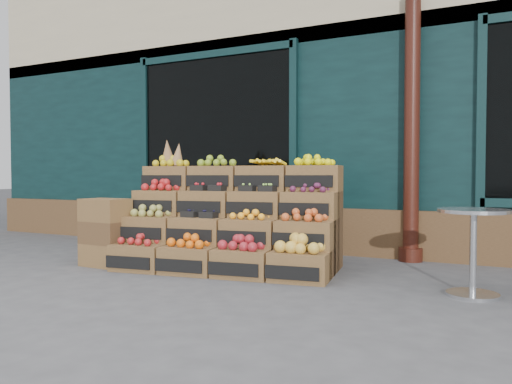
% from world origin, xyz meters
% --- Properties ---
extents(ground, '(60.00, 60.00, 0.00)m').
position_xyz_m(ground, '(0.00, 0.00, 0.00)').
color(ground, '#47474A').
rests_on(ground, ground).
extents(shop_facade, '(12.00, 6.24, 4.80)m').
position_xyz_m(shop_facade, '(0.00, 5.11, 2.40)').
color(shop_facade, black).
rests_on(shop_facade, ground).
extents(crate_display, '(2.47, 1.44, 1.47)m').
position_xyz_m(crate_display, '(-0.54, 0.77, 0.45)').
color(crate_display, brown).
rests_on(crate_display, ground).
extents(spare_crates, '(0.53, 0.38, 0.76)m').
position_xyz_m(spare_crates, '(-1.86, 0.21, 0.38)').
color(spare_crates, brown).
rests_on(spare_crates, ground).
extents(bistro_table, '(0.59, 0.59, 0.75)m').
position_xyz_m(bistro_table, '(1.96, 0.49, 0.46)').
color(bistro_table, silver).
rests_on(bistro_table, ground).
extents(shopkeeper, '(0.70, 0.46, 1.91)m').
position_xyz_m(shopkeeper, '(-1.77, 2.77, 0.95)').
color(shopkeeper, '#154A28').
rests_on(shopkeeper, ground).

